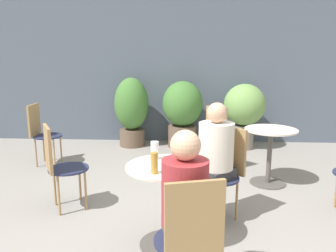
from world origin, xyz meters
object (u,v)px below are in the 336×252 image
object	(u,v)px
seated_person_0	(184,200)
bistro_chair_5	(58,161)
potted_plant_2	(244,109)
bistro_chair_0	(190,234)
cafe_table_near	(165,191)
beer_glass_1	(189,153)
beer_glass_0	(154,163)
beer_glass_2	(155,150)
bistro_chair_2	(212,134)
potted_plant_1	(182,110)
cafe_table_far	(270,146)
seated_person_1	(215,153)
bistro_chair_1	(225,165)
potted_plant_0	(132,109)
bistro_chair_4	(41,129)

from	to	relation	value
seated_person_0	bistro_chair_5	bearing A→B (deg)	-57.59
seated_person_0	potted_plant_2	distance (m)	3.89
potted_plant_2	bistro_chair_0	bearing A→B (deg)	-104.23
cafe_table_near	beer_glass_1	world-z (taller)	beer_glass_1
seated_person_0	beer_glass_0	world-z (taller)	seated_person_0
cafe_table_near	beer_glass_2	size ratio (longest dim) A/B	4.55
potted_plant_2	beer_glass_1	bearing A→B (deg)	-107.85
bistro_chair_2	potted_plant_1	world-z (taller)	potted_plant_1
bistro_chair_0	beer_glass_0	xyz separation A→B (m)	(-0.27, 0.56, 0.26)
bistro_chair_0	potted_plant_1	size ratio (longest dim) A/B	0.77
beer_glass_1	seated_person_0	bearing A→B (deg)	-92.96
cafe_table_near	seated_person_0	xyz separation A→B (m)	(0.16, -0.61, 0.20)
bistro_chair_2	potted_plant_2	world-z (taller)	potted_plant_2
cafe_table_far	seated_person_1	world-z (taller)	seated_person_1
bistro_chair_1	seated_person_1	size ratio (longest dim) A/B	0.77
seated_person_1	beer_glass_1	size ratio (longest dim) A/B	6.48
seated_person_1	potted_plant_0	world-z (taller)	potted_plant_0
bistro_chair_0	bistro_chair_2	size ratio (longest dim) A/B	1.00
cafe_table_near	beer_glass_0	distance (m)	0.37
cafe_table_far	potted_plant_0	bearing A→B (deg)	139.46
bistro_chair_4	seated_person_0	bearing A→B (deg)	-142.02
bistro_chair_2	potted_plant_0	world-z (taller)	potted_plant_0
beer_glass_0	bistro_chair_5	bearing A→B (deg)	143.42
seated_person_1	beer_glass_0	distance (m)	0.82
bistro_chair_1	potted_plant_1	world-z (taller)	potted_plant_1
bistro_chair_5	cafe_table_near	bearing A→B (deg)	-148.05
bistro_chair_4	potted_plant_2	world-z (taller)	potted_plant_2
cafe_table_near	beer_glass_2	distance (m)	0.36
seated_person_0	potted_plant_0	xyz separation A→B (m)	(-0.97, 3.82, -0.02)
seated_person_1	beer_glass_1	world-z (taller)	seated_person_1
bistro_chair_2	bistro_chair_5	xyz separation A→B (m)	(-1.69, -1.30, 0.00)
beer_glass_2	cafe_table_near	bearing A→B (deg)	-59.21
beer_glass_0	potted_plant_1	distance (m)	3.40
bistro_chair_2	bistro_chair_5	bearing A→B (deg)	-99.18
cafe_table_far	potted_plant_1	distance (m)	2.06
cafe_table_far	bistro_chair_5	bearing A→B (deg)	-160.04
bistro_chair_2	potted_plant_1	xyz separation A→B (m)	(-0.43, 1.28, 0.12)
beer_glass_2	bistro_chair_4	bearing A→B (deg)	134.75
potted_plant_0	cafe_table_near	bearing A→B (deg)	-75.88
seated_person_1	potted_plant_0	bearing A→B (deg)	159.55
bistro_chair_4	bistro_chair_5	xyz separation A→B (m)	(0.84, -1.47, 0.00)
cafe_table_near	potted_plant_2	xyz separation A→B (m)	(1.19, 3.15, 0.21)
seated_person_1	bistro_chair_1	bearing A→B (deg)	90.00
cafe_table_far	bistro_chair_2	distance (m)	0.82
cafe_table_far	potted_plant_2	xyz separation A→B (m)	(-0.04, 1.67, 0.21)
potted_plant_1	cafe_table_near	bearing A→B (deg)	-91.93
beer_glass_0	beer_glass_1	bearing A→B (deg)	43.31
cafe_table_near	bistro_chair_2	size ratio (longest dim) A/B	0.78
bistro_chair_0	seated_person_1	distance (m)	1.23
beer_glass_0	potted_plant_1	size ratio (longest dim) A/B	0.14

